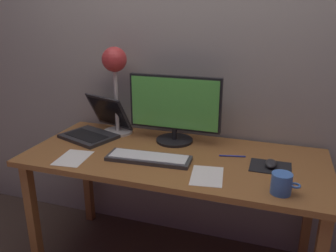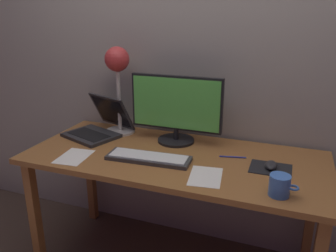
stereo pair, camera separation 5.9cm
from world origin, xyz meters
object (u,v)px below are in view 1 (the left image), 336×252
object	(u,v)px
keyboard_main	(149,158)
coffee_mug	(282,184)
monitor	(175,107)
pen	(232,156)
desk_lamp	(115,71)
laptop	(98,124)
mouse	(271,164)

from	to	relation	value
keyboard_main	coffee_mug	world-z (taller)	coffee_mug
keyboard_main	monitor	bearing A→B (deg)	80.99
pen	coffee_mug	bearing A→B (deg)	-51.78
desk_lamp	monitor	bearing A→B (deg)	-4.74
monitor	laptop	world-z (taller)	monitor
mouse	coffee_mug	world-z (taller)	coffee_mug
desk_lamp	pen	world-z (taller)	desk_lamp
desk_lamp	coffee_mug	size ratio (longest dim) A/B	4.40
monitor	coffee_mug	xyz separation A→B (m)	(0.61, -0.44, -0.16)
monitor	keyboard_main	size ratio (longest dim) A/B	1.21
desk_lamp	laptop	bearing A→B (deg)	-147.40
desk_lamp	mouse	bearing A→B (deg)	-13.00
monitor	mouse	xyz separation A→B (m)	(0.56, -0.19, -0.19)
monitor	pen	world-z (taller)	monitor
monitor	mouse	distance (m)	0.62
keyboard_main	laptop	bearing A→B (deg)	148.89
coffee_mug	pen	distance (m)	0.41
keyboard_main	desk_lamp	size ratio (longest dim) A/B	0.83
keyboard_main	pen	size ratio (longest dim) A/B	3.20
keyboard_main	desk_lamp	distance (m)	0.61
keyboard_main	mouse	bearing A→B (deg)	10.44
keyboard_main	coffee_mug	distance (m)	0.67
pen	keyboard_main	bearing A→B (deg)	-156.05
monitor	coffee_mug	world-z (taller)	monitor
laptop	monitor	bearing A→B (deg)	3.77
keyboard_main	laptop	world-z (taller)	laptop
desk_lamp	pen	bearing A→B (deg)	-11.30
mouse	pen	distance (m)	0.21
monitor	laptop	bearing A→B (deg)	-176.23
coffee_mug	pen	world-z (taller)	coffee_mug
monitor	laptop	xyz separation A→B (m)	(-0.49, -0.03, -0.14)
mouse	pen	bearing A→B (deg)	160.88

